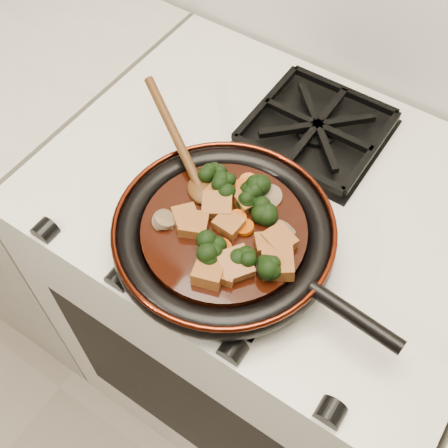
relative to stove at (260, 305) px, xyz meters
The scene contains 35 objects.
stove is the anchor object (origin of this frame).
burner_grate_front 0.48m from the stove, 90.00° to the right, with size 0.23×0.23×0.03m, color black, non-canonical shape.
burner_grate_back 0.48m from the stove, 90.00° to the left, with size 0.23×0.23×0.03m, color black, non-canonical shape.
skillet 0.52m from the stove, 89.76° to the right, with size 0.46×0.33×0.05m.
braising_sauce 0.52m from the stove, 90.60° to the right, with size 0.24×0.24×0.02m, color black.
tofu_cube_0 0.54m from the stove, 64.57° to the right, with size 0.04×0.03×0.02m, color brown.
tofu_cube_1 0.56m from the stove, 83.80° to the right, with size 0.04×0.04×0.02m, color brown.
tofu_cube_2 0.53m from the stove, 111.59° to the right, with size 0.04×0.03×0.02m, color brown.
tofu_cube_3 0.54m from the stove, 88.54° to the right, with size 0.04×0.03×0.02m, color brown.
tofu_cube_4 0.56m from the stove, 78.37° to the right, with size 0.03×0.03×0.02m, color brown.
tofu_cube_5 0.55m from the stove, 59.48° to the right, with size 0.04×0.05×0.02m, color brown.
tofu_cube_6 0.54m from the stove, 58.66° to the right, with size 0.04×0.04×0.02m, color brown.
tofu_cube_7 0.55m from the stove, 102.38° to the right, with size 0.04×0.04×0.02m, color brown.
tofu_cube_8 0.52m from the stove, 88.97° to the right, with size 0.03×0.03×0.02m, color brown.
tofu_cube_9 0.56m from the stove, 76.25° to the right, with size 0.04×0.04×0.02m, color brown.
tofu_cube_10 0.53m from the stove, 102.55° to the right, with size 0.04×0.04×0.02m, color brown.
tofu_cube_11 0.55m from the stove, 108.08° to the right, with size 0.04×0.03×0.02m, color brown.
broccoli_floret_0 0.53m from the stove, 124.78° to the right, with size 0.05×0.05×0.05m, color black, non-canonical shape.
broccoli_floret_1 0.53m from the stove, 89.19° to the right, with size 0.06×0.06×0.05m, color black, non-canonical shape.
broccoli_floret_2 0.53m from the stove, 110.13° to the right, with size 0.06×0.06×0.06m, color black, non-canonical shape.
broccoli_floret_3 0.56m from the stove, 87.78° to the right, with size 0.06×0.06×0.05m, color black, non-canonical shape.
broccoli_floret_4 0.53m from the stove, 87.31° to the right, with size 0.06×0.06×0.05m, color black, non-canonical shape.
broccoli_floret_5 0.53m from the stove, 71.64° to the right, with size 0.06×0.06×0.05m, color black, non-canonical shape.
broccoli_floret_6 0.55m from the stove, 72.43° to the right, with size 0.06×0.06×0.05m, color black, non-canonical shape.
broccoli_floret_7 0.56m from the stove, 64.32° to the right, with size 0.06×0.06×0.06m, color black, non-canonical shape.
carrot_coin_0 0.53m from the stove, 79.63° to the right, with size 0.03×0.03×0.01m, color #A63F04.
carrot_coin_1 0.55m from the stove, 85.02° to the right, with size 0.03×0.03×0.01m, color #A63F04.
carrot_coin_2 0.52m from the stove, 104.25° to the right, with size 0.03×0.03×0.01m, color #A63F04.
carrot_coin_3 0.52m from the stove, 103.14° to the right, with size 0.03×0.03×0.01m, color #A63F04.
carrot_coin_4 0.53m from the stove, 87.04° to the right, with size 0.03×0.03×0.01m, color #A63F04.
mushroom_slice_0 0.56m from the stove, 112.50° to the right, with size 0.03×0.03×0.01m, color brown.
mushroom_slice_1 0.52m from the stove, 68.33° to the right, with size 0.03×0.03×0.01m, color brown.
mushroom_slice_2 0.56m from the stove, 112.42° to the right, with size 0.03×0.03×0.01m, color brown.
mushroom_slice_3 0.53m from the stove, 54.84° to the right, with size 0.03×0.03×0.01m, color brown.
wooden_spoon 0.55m from the stove, 141.71° to the right, with size 0.13×0.09×0.21m.
Camera 1 is at (0.25, 1.17, 1.64)m, focal length 45.00 mm.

